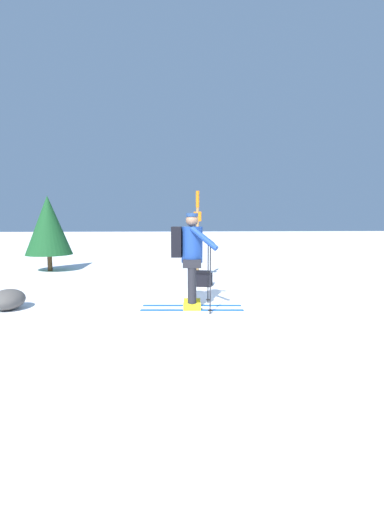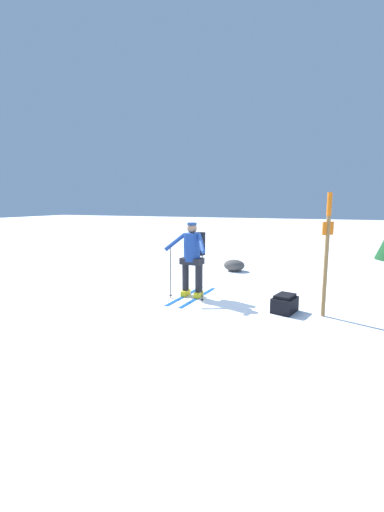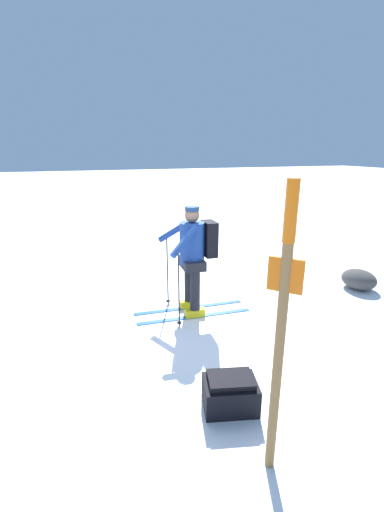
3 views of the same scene
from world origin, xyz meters
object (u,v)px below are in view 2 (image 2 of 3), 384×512
object	(u,v)px
dropped_backpack	(285,304)
trail_marker	(327,245)
rock_boulder	(234,265)
skier	(193,254)

from	to	relation	value
dropped_backpack	trail_marker	distance (m)	1.37
trail_marker	dropped_backpack	bearing A→B (deg)	1.36
dropped_backpack	rock_boulder	xyz separation A→B (m)	(1.94, -3.56, 0.01)
skier	rock_boulder	bearing A→B (deg)	-92.35
dropped_backpack	trail_marker	xyz separation A→B (m)	(-0.70, -0.02, 1.18)
dropped_backpack	trail_marker	size ratio (longest dim) A/B	0.26
skier	dropped_backpack	xyz separation A→B (m)	(-2.07, 0.38, -0.81)
dropped_backpack	rock_boulder	distance (m)	4.05
dropped_backpack	skier	bearing A→B (deg)	-10.47
skier	rock_boulder	world-z (taller)	skier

